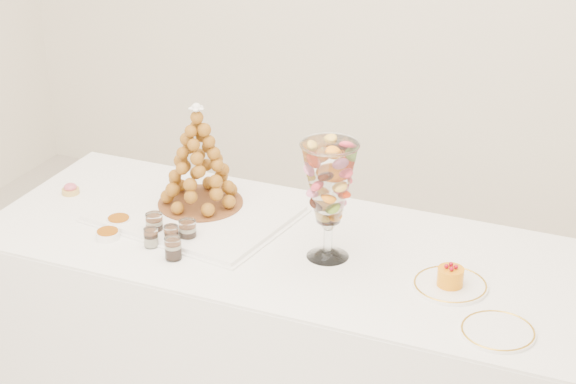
% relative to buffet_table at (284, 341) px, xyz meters
% --- Properties ---
extents(buffet_table, '(2.05, 0.84, 0.78)m').
position_rel_buffet_table_xyz_m(buffet_table, '(0.00, 0.00, 0.00)').
color(buffet_table, white).
rests_on(buffet_table, ground).
extents(lace_tray, '(0.69, 0.55, 0.02)m').
position_rel_buffet_table_xyz_m(lace_tray, '(-0.36, 0.05, 0.40)').
color(lace_tray, white).
rests_on(lace_tray, buffet_table).
extents(macaron_vase, '(0.18, 0.18, 0.39)m').
position_rel_buffet_table_xyz_m(macaron_vase, '(0.16, -0.02, 0.64)').
color(macaron_vase, white).
rests_on(macaron_vase, buffet_table).
extents(cake_plate, '(0.23, 0.23, 0.01)m').
position_rel_buffet_table_xyz_m(cake_plate, '(0.57, -0.05, 0.39)').
color(cake_plate, white).
rests_on(cake_plate, buffet_table).
extents(spare_plate, '(0.21, 0.21, 0.01)m').
position_rel_buffet_table_xyz_m(spare_plate, '(0.76, -0.25, 0.39)').
color(spare_plate, white).
rests_on(spare_plate, buffet_table).
extents(pink_tart, '(0.06, 0.06, 0.04)m').
position_rel_buffet_table_xyz_m(pink_tart, '(-0.87, 0.04, 0.40)').
color(pink_tart, tan).
rests_on(pink_tart, buffet_table).
extents(verrine_a, '(0.06, 0.06, 0.08)m').
position_rel_buffet_table_xyz_m(verrine_a, '(-0.42, -0.12, 0.43)').
color(verrine_a, white).
rests_on(verrine_a, buffet_table).
extents(verrine_b, '(0.06, 0.06, 0.07)m').
position_rel_buffet_table_xyz_m(verrine_b, '(-0.34, -0.15, 0.42)').
color(verrine_b, white).
rests_on(verrine_b, buffet_table).
extents(verrine_c, '(0.06, 0.06, 0.08)m').
position_rel_buffet_table_xyz_m(verrine_c, '(-0.29, -0.12, 0.43)').
color(verrine_c, white).
rests_on(verrine_c, buffet_table).
extents(verrine_d, '(0.06, 0.06, 0.06)m').
position_rel_buffet_table_xyz_m(verrine_d, '(-0.39, -0.19, 0.42)').
color(verrine_d, white).
rests_on(verrine_d, buffet_table).
extents(verrine_e, '(0.06, 0.06, 0.07)m').
position_rel_buffet_table_xyz_m(verrine_e, '(-0.28, -0.24, 0.42)').
color(verrine_e, white).
rests_on(verrine_e, buffet_table).
extents(ramekin_back, '(0.08, 0.08, 0.03)m').
position_rel_buffet_table_xyz_m(ramekin_back, '(-0.57, -0.11, 0.40)').
color(ramekin_back, white).
rests_on(ramekin_back, buffet_table).
extents(ramekin_front, '(0.08, 0.08, 0.02)m').
position_rel_buffet_table_xyz_m(ramekin_front, '(-0.55, -0.20, 0.40)').
color(ramekin_front, white).
rests_on(ramekin_front, buffet_table).
extents(croquembouche, '(0.30, 0.30, 0.37)m').
position_rel_buffet_table_xyz_m(croquembouche, '(-0.37, 0.11, 0.59)').
color(croquembouche, brown).
rests_on(croquembouche, lace_tray).
extents(mousse_cake, '(0.08, 0.08, 0.07)m').
position_rel_buffet_table_xyz_m(mousse_cake, '(0.57, -0.06, 0.43)').
color(mousse_cake, orange).
rests_on(mousse_cake, cake_plate).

